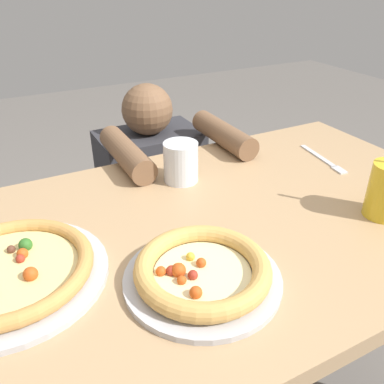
# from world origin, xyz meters

# --- Properties ---
(dining_table) EXTENTS (1.27, 0.76, 0.75)m
(dining_table) POSITION_xyz_m (0.00, 0.00, 0.63)
(dining_table) COLOR tan
(dining_table) RESTS_ON ground
(pizza_near) EXTENTS (0.28, 0.28, 0.05)m
(pizza_near) POSITION_xyz_m (-0.14, -0.16, 0.77)
(pizza_near) COLOR #B7B7BC
(pizza_near) RESTS_ON dining_table
(pizza_far) EXTENTS (0.34, 0.34, 0.04)m
(pizza_far) POSITION_xyz_m (-0.44, 0.01, 0.77)
(pizza_far) COLOR #B7B7BC
(pizza_far) RESTS_ON dining_table
(water_cup_clear) EXTENTS (0.09, 0.09, 0.10)m
(water_cup_clear) POSITION_xyz_m (-0.01, 0.21, 0.80)
(water_cup_clear) COLOR silver
(water_cup_clear) RESTS_ON dining_table
(fork) EXTENTS (0.05, 0.20, 0.00)m
(fork) POSITION_xyz_m (0.42, 0.12, 0.75)
(fork) COLOR silver
(fork) RESTS_ON dining_table
(diner_seated) EXTENTS (0.38, 0.51, 0.91)m
(diner_seated) POSITION_xyz_m (0.06, 0.58, 0.42)
(diner_seated) COLOR #333847
(diner_seated) RESTS_ON ground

